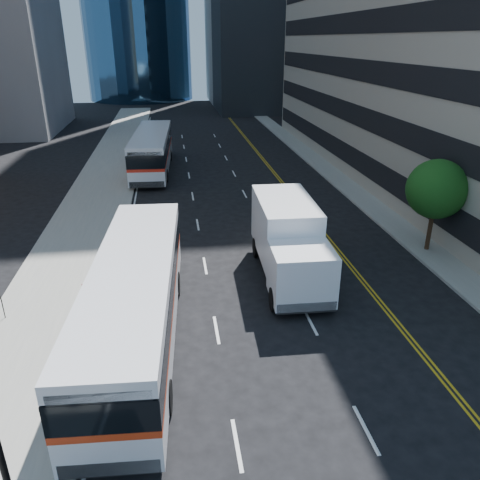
{
  "coord_description": "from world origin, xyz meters",
  "views": [
    {
      "loc": [
        -4.92,
        -14.18,
        11.02
      ],
      "look_at": [
        -2.12,
        4.7,
        2.8
      ],
      "focal_mm": 35.0,
      "sensor_mm": 36.0,
      "label": 1
    }
  ],
  "objects_px": {
    "box_truck": "(289,241)",
    "lamp_post": "(0,454)",
    "bus_front": "(136,299)",
    "bus_rear": "(152,150)",
    "street_tree": "(437,189)"
  },
  "relations": [
    {
      "from": "box_truck",
      "to": "lamp_post",
      "type": "bearing_deg",
      "value": -125.75
    },
    {
      "from": "bus_front",
      "to": "box_truck",
      "type": "xyz_separation_m",
      "value": [
        7.1,
        4.41,
        0.09
      ]
    },
    {
      "from": "bus_rear",
      "to": "box_truck",
      "type": "height_order",
      "value": "box_truck"
    },
    {
      "from": "bus_rear",
      "to": "box_truck",
      "type": "relative_size",
      "value": 1.71
    },
    {
      "from": "bus_rear",
      "to": "box_truck",
      "type": "xyz_separation_m",
      "value": [
        7.1,
        -22.02,
        0.09
      ]
    },
    {
      "from": "bus_front",
      "to": "street_tree",
      "type": "bearing_deg",
      "value": 25.4
    },
    {
      "from": "street_tree",
      "to": "lamp_post",
      "type": "xyz_separation_m",
      "value": [
        -18.0,
        -14.0,
        -0.92
      ]
    },
    {
      "from": "bus_rear",
      "to": "street_tree",
      "type": "bearing_deg",
      "value": -49.33
    },
    {
      "from": "street_tree",
      "to": "bus_front",
      "type": "height_order",
      "value": "street_tree"
    },
    {
      "from": "street_tree",
      "to": "bus_front",
      "type": "relative_size",
      "value": 0.38
    },
    {
      "from": "bus_front",
      "to": "box_truck",
      "type": "relative_size",
      "value": 1.71
    },
    {
      "from": "bus_front",
      "to": "bus_rear",
      "type": "xyz_separation_m",
      "value": [
        0.0,
        26.43,
        0.0
      ]
    },
    {
      "from": "street_tree",
      "to": "bus_front",
      "type": "distance_m",
      "value": 16.9
    },
    {
      "from": "street_tree",
      "to": "lamp_post",
      "type": "relative_size",
      "value": 1.12
    },
    {
      "from": "lamp_post",
      "to": "bus_rear",
      "type": "relative_size",
      "value": 0.34
    }
  ]
}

